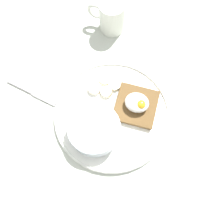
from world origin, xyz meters
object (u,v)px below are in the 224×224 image
(oatmeal_bowl, at_px, (94,130))
(coffee_mug, at_px, (111,16))
(poached_egg, at_px, (137,103))
(banana_slice_front, at_px, (106,92))
(toast_slice, at_px, (136,106))
(banana_slice_left, at_px, (106,79))
(banana_slice_right, at_px, (115,85))
(banana_slice_back, at_px, (94,88))
(knife, at_px, (32,92))

(oatmeal_bowl, distance_m, coffee_mug, 0.32)
(poached_egg, xyz_separation_m, banana_slice_front, (-0.08, 0.02, -0.02))
(toast_slice, xyz_separation_m, banana_slice_left, (-0.10, 0.05, -0.00))
(oatmeal_bowl, xyz_separation_m, banana_slice_left, (-0.02, 0.14, -0.02))
(coffee_mug, bearing_deg, toast_slice, -58.74)
(banana_slice_right, height_order, coffee_mug, coffee_mug)
(oatmeal_bowl, relative_size, banana_slice_left, 2.56)
(poached_egg, height_order, banana_slice_right, poached_egg)
(banana_slice_left, height_order, banana_slice_right, same)
(banana_slice_back, relative_size, banana_slice_right, 1.00)
(banana_slice_front, distance_m, knife, 0.20)
(banana_slice_right, xyz_separation_m, knife, (-0.20, -0.08, -0.01))
(toast_slice, bearing_deg, oatmeal_bowl, -129.31)
(toast_slice, height_order, knife, toast_slice)
(banana_slice_back, xyz_separation_m, knife, (-0.16, -0.05, -0.01))
(toast_slice, xyz_separation_m, banana_slice_front, (-0.08, 0.01, -0.00))
(banana_slice_back, bearing_deg, oatmeal_bowl, -70.96)
(poached_egg, distance_m, banana_slice_front, 0.09)
(banana_slice_right, bearing_deg, banana_slice_left, 161.72)
(banana_slice_front, relative_size, banana_slice_right, 0.85)
(banana_slice_left, bearing_deg, banana_slice_back, -119.10)
(toast_slice, distance_m, banana_slice_back, 0.12)
(toast_slice, bearing_deg, knife, -172.11)
(poached_egg, distance_m, coffee_mug, 0.26)
(toast_slice, height_order, banana_slice_left, toast_slice)
(banana_slice_right, bearing_deg, oatmeal_bowl, -93.61)
(banana_slice_front, bearing_deg, oatmeal_bowl, -87.30)
(toast_slice, height_order, banana_slice_back, toast_slice)
(toast_slice, height_order, poached_egg, poached_egg)
(toast_slice, xyz_separation_m, banana_slice_back, (-0.12, 0.01, -0.00))
(banana_slice_front, bearing_deg, banana_slice_left, 110.65)
(toast_slice, bearing_deg, banana_slice_back, 172.73)
(oatmeal_bowl, distance_m, banana_slice_front, 0.11)
(banana_slice_back, distance_m, knife, 0.17)
(toast_slice, bearing_deg, banana_slice_left, 152.66)
(banana_slice_back, distance_m, coffee_mug, 0.21)
(banana_slice_front, bearing_deg, toast_slice, -10.00)
(oatmeal_bowl, bearing_deg, banana_slice_left, 97.25)
(banana_slice_front, distance_m, banana_slice_right, 0.03)
(oatmeal_bowl, distance_m, banana_slice_left, 0.15)
(banana_slice_front, bearing_deg, banana_slice_right, 62.34)
(banana_slice_left, height_order, knife, banana_slice_left)
(poached_egg, distance_m, knife, 0.28)
(oatmeal_bowl, bearing_deg, banana_slice_right, 86.39)
(toast_slice, relative_size, knife, 0.71)
(banana_slice_left, bearing_deg, poached_egg, -27.32)
(banana_slice_left, bearing_deg, oatmeal_bowl, -82.75)
(banana_slice_front, bearing_deg, knife, -164.58)
(toast_slice, relative_size, banana_slice_front, 2.63)
(oatmeal_bowl, xyz_separation_m, coffee_mug, (-0.06, 0.31, 0.01))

